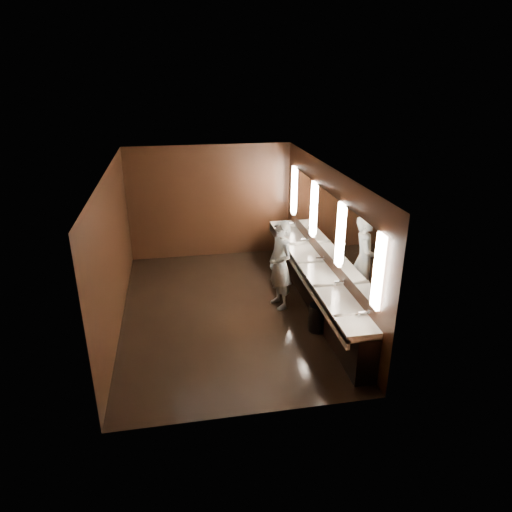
# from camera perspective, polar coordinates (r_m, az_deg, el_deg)

# --- Properties ---
(floor) EXTENTS (6.00, 6.00, 0.00)m
(floor) POSITION_cam_1_polar(r_m,az_deg,el_deg) (9.16, -3.82, -6.80)
(floor) COLOR black
(floor) RESTS_ON ground
(ceiling) EXTENTS (4.00, 6.00, 0.02)m
(ceiling) POSITION_cam_1_polar(r_m,az_deg,el_deg) (8.17, -4.33, 10.62)
(ceiling) COLOR #2D2D2B
(ceiling) RESTS_ON wall_back
(wall_back) EXTENTS (4.00, 0.02, 2.80)m
(wall_back) POSITION_cam_1_polar(r_m,az_deg,el_deg) (11.40, -5.78, 6.73)
(wall_back) COLOR black
(wall_back) RESTS_ON floor
(wall_front) EXTENTS (4.00, 0.02, 2.80)m
(wall_front) POSITION_cam_1_polar(r_m,az_deg,el_deg) (5.88, -0.70, -8.95)
(wall_front) COLOR black
(wall_front) RESTS_ON floor
(wall_left) EXTENTS (0.02, 6.00, 2.80)m
(wall_left) POSITION_cam_1_polar(r_m,az_deg,el_deg) (8.60, -17.41, 0.50)
(wall_left) COLOR black
(wall_left) RESTS_ON floor
(wall_right) EXTENTS (0.02, 6.00, 2.80)m
(wall_right) POSITION_cam_1_polar(r_m,az_deg,el_deg) (8.98, 8.73, 2.21)
(wall_right) COLOR black
(wall_right) RESTS_ON floor
(sink_counter) EXTENTS (0.55, 5.40, 1.01)m
(sink_counter) POSITION_cam_1_polar(r_m,az_deg,el_deg) (9.26, 7.20, -3.12)
(sink_counter) COLOR black
(sink_counter) RESTS_ON floor
(mirror_band) EXTENTS (0.06, 5.03, 1.15)m
(mirror_band) POSITION_cam_1_polar(r_m,az_deg,el_deg) (8.86, 8.75, 4.33)
(mirror_band) COLOR #FAE1C8
(mirror_band) RESTS_ON wall_right
(person) EXTENTS (0.59, 0.75, 1.79)m
(person) POSITION_cam_1_polar(r_m,az_deg,el_deg) (8.94, 3.05, -1.13)
(person) COLOR #97BCE1
(person) RESTS_ON floor
(trash_bin) EXTENTS (0.36, 0.36, 0.52)m
(trash_bin) POSITION_cam_1_polar(r_m,az_deg,el_deg) (8.45, 7.73, -7.64)
(trash_bin) COLOR black
(trash_bin) RESTS_ON floor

